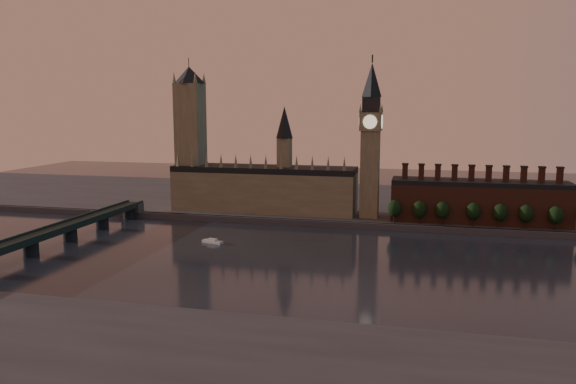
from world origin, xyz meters
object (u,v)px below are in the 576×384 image
(westminster_bridge, at_px, (48,236))
(river_boat, at_px, (213,241))
(big_ben, at_px, (371,139))
(victoria_tower, at_px, (191,133))

(westminster_bridge, xyz_separation_m, river_boat, (82.83, 34.20, -6.45))
(big_ben, relative_size, river_boat, 8.01)
(big_ben, height_order, westminster_bridge, big_ben)
(big_ben, bearing_deg, victoria_tower, 177.80)
(westminster_bridge, bearing_deg, big_ben, 34.33)
(big_ben, bearing_deg, westminster_bridge, -145.67)
(big_ben, relative_size, westminster_bridge, 0.54)
(river_boat, bearing_deg, victoria_tower, 135.62)
(westminster_bridge, bearing_deg, victoria_tower, 73.44)
(westminster_bridge, height_order, river_boat, westminster_bridge)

